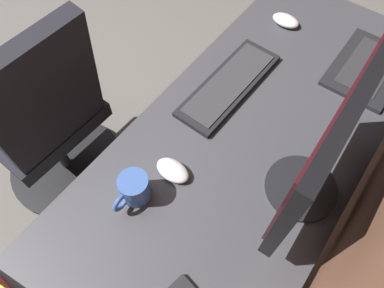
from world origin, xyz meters
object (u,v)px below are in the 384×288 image
object	(u,v)px
keyboard_main	(229,85)
office_chair	(49,127)
mouse_spare	(286,20)
monitor_primary	(330,140)
coffee_mug	(134,189)
mouse_main	(173,170)

from	to	relation	value
keyboard_main	office_chair	xyz separation A→B (m)	(0.40, -0.58, -0.28)
mouse_spare	office_chair	xyz separation A→B (m)	(0.79, -0.58, -0.29)
monitor_primary	mouse_spare	bearing A→B (deg)	-147.74
mouse_spare	coffee_mug	bearing A→B (deg)	0.58
keyboard_main	coffee_mug	bearing A→B (deg)	1.16
mouse_main	office_chair	distance (m)	0.69
mouse_spare	coffee_mug	world-z (taller)	coffee_mug
mouse_main	office_chair	world-z (taller)	office_chair
mouse_spare	coffee_mug	distance (m)	0.86
mouse_spare	office_chair	distance (m)	1.02
mouse_spare	office_chair	bearing A→B (deg)	-36.40
monitor_primary	mouse_spare	size ratio (longest dim) A/B	4.87
monitor_primary	office_chair	world-z (taller)	monitor_primary
monitor_primary	office_chair	bearing A→B (deg)	-77.32
monitor_primary	coffee_mug	world-z (taller)	monitor_primary
coffee_mug	mouse_spare	bearing A→B (deg)	-179.42
monitor_primary	coffee_mug	size ratio (longest dim) A/B	4.15
keyboard_main	mouse_main	bearing A→B (deg)	7.70
keyboard_main	coffee_mug	size ratio (longest dim) A/B	3.47
mouse_main	coffee_mug	distance (m)	0.12
mouse_main	coffee_mug	xyz separation A→B (m)	(0.11, -0.04, 0.03)
mouse_main	mouse_spare	size ratio (longest dim) A/B	1.00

